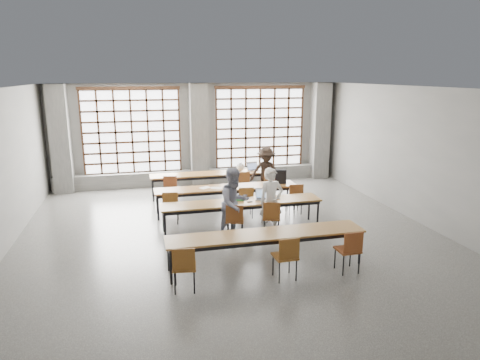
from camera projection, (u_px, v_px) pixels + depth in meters
name	position (u px, v px, depth m)	size (l,w,h in m)	color
floor	(232.00, 237.00, 10.28)	(11.00, 11.00, 0.00)	#474745
ceiling	(231.00, 88.00, 9.43)	(11.00, 11.00, 0.00)	silver
wall_back	(198.00, 134.00, 15.04)	(10.00, 10.00, 0.00)	slate
wall_front	(341.00, 268.00, 4.67)	(10.00, 10.00, 0.00)	slate
wall_right	(421.00, 156.00, 10.99)	(11.00, 11.00, 0.00)	slate
column_left	(60.00, 139.00, 13.75)	(0.60, 0.55, 3.50)	#555553
column_mid	(199.00, 135.00, 14.78)	(0.60, 0.55, 3.50)	#555553
column_right	(320.00, 131.00, 15.80)	(0.60, 0.55, 3.50)	#555553
window_left	(132.00, 132.00, 14.42)	(3.32, 0.12, 3.00)	white
window_right	(260.00, 128.00, 15.44)	(3.32, 0.12, 3.00)	white
sill_ledge	(200.00, 176.00, 15.21)	(9.80, 0.35, 0.50)	#555553
desk_row_a	(214.00, 175.00, 13.65)	(4.00, 0.70, 0.73)	brown
desk_row_b	(227.00, 189.00, 11.97)	(4.00, 0.70, 0.73)	brown
desk_row_c	(242.00, 204.00, 10.61)	(4.00, 0.70, 0.73)	brown
desk_row_d	(266.00, 236.00, 8.50)	(4.00, 0.70, 0.73)	brown
chair_back_left	(171.00, 186.00, 12.77)	(0.48, 0.49, 0.88)	brown
chair_back_mid	(243.00, 182.00, 13.27)	(0.43, 0.43, 0.88)	brown
chair_back_right	(268.00, 180.00, 13.46)	(0.51, 0.51, 0.88)	maroon
chair_mid_left	(171.00, 204.00, 11.04)	(0.47, 0.47, 0.88)	brown
chair_mid_centre	(246.00, 199.00, 11.50)	(0.46, 0.46, 0.88)	brown
chair_mid_right	(295.00, 195.00, 11.82)	(0.44, 0.44, 0.88)	brown
chair_front_left	(235.00, 218.00, 9.98)	(0.52, 0.52, 0.88)	brown
chair_front_right	(272.00, 215.00, 10.18)	(0.52, 0.53, 0.88)	brown
chair_near_left	(184.00, 264.00, 7.55)	(0.47, 0.48, 0.88)	brown
chair_near_mid	(286.00, 254.00, 7.99)	(0.44, 0.44, 0.88)	brown
chair_near_right	(350.00, 247.00, 8.28)	(0.43, 0.44, 0.88)	brown
student_male	(271.00, 202.00, 10.24)	(0.60, 0.39, 1.65)	white
student_female	(235.00, 203.00, 10.02)	(0.83, 0.65, 1.70)	#181E4A
student_back	(266.00, 172.00, 13.52)	(1.02, 0.58, 1.57)	black
laptop_front	(263.00, 196.00, 10.81)	(0.43, 0.39, 0.26)	#BABABF
laptop_back	(253.00, 168.00, 14.03)	(0.40, 0.36, 0.26)	#B0B0B5
mouse	(278.00, 198.00, 10.79)	(0.10, 0.06, 0.04)	white
green_box	(239.00, 199.00, 10.65)	(0.25, 0.09, 0.09)	#2F9044
phone	(250.00, 202.00, 10.54)	(0.13, 0.06, 0.01)	black
paper_sheet_a	(205.00, 188.00, 11.86)	(0.30, 0.21, 0.00)	white
paper_sheet_b	(216.00, 188.00, 11.84)	(0.30, 0.21, 0.00)	white
paper_sheet_c	(230.00, 187.00, 11.98)	(0.30, 0.21, 0.00)	silver
backpack	(280.00, 176.00, 12.32)	(0.32, 0.20, 0.40)	black
plastic_bag	(240.00, 167.00, 13.85)	(0.26, 0.21, 0.29)	white
red_pouch	(184.00, 264.00, 7.64)	(0.20, 0.08, 0.06)	#B41617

